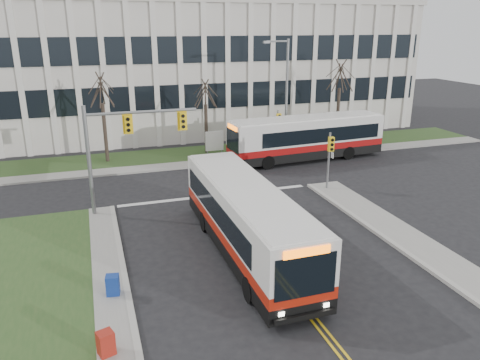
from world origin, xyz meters
name	(u,v)px	position (x,y,z in m)	size (l,w,h in m)	color
ground	(261,253)	(0.00, 0.00, 0.00)	(120.00, 120.00, 0.00)	black
sidewalk_west	(115,349)	(-7.00, -5.00, 0.07)	(1.20, 26.00, 0.14)	#9E9B93
sidewalk_east	(469,278)	(7.50, -5.00, 0.07)	(2.00, 26.00, 0.14)	#9E9B93
sidewalk_cross	(253,159)	(5.00, 15.20, 0.07)	(44.00, 1.60, 0.14)	#9E9B93
building_lawn	(242,151)	(5.00, 18.00, 0.06)	(44.00, 5.00, 0.12)	#2C4B20
office_building	(205,67)	(5.00, 30.00, 6.00)	(40.00, 16.00, 12.00)	silver
mast_arm_signal	(119,140)	(-5.62, 7.16, 4.26)	(6.11, 0.38, 6.20)	slate
signal_pole_near	(330,153)	(7.20, 6.90, 2.50)	(0.34, 0.39, 3.80)	slate
signal_pole_far	(278,127)	(7.20, 15.40, 2.50)	(0.34, 0.39, 3.80)	slate
streetlight	(285,91)	(8.03, 16.20, 5.19)	(2.15, 0.25, 9.20)	slate
directory_sign	(215,141)	(2.50, 17.50, 1.17)	(1.50, 0.12, 2.00)	slate
tree_left	(101,91)	(-6.00, 18.00, 5.51)	(1.80, 1.80, 7.70)	#42352B
tree_mid	(205,95)	(2.00, 18.20, 4.88)	(1.80, 1.80, 6.82)	#42352B
tree_right	(340,77)	(14.00, 18.00, 5.91)	(1.80, 1.80, 8.25)	#42352B
bus_main	(246,221)	(-0.66, 0.24, 1.63)	(2.64, 12.19, 3.25)	silver
bus_cross	(307,139)	(9.07, 14.00, 1.67)	(2.71, 12.52, 3.34)	silver
newspaper_box_blue	(113,286)	(-6.83, -1.70, 0.47)	(0.50, 0.45, 0.95)	navy
newspaper_box_red	(106,345)	(-7.27, -5.26, 0.47)	(0.50, 0.45, 0.95)	maroon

